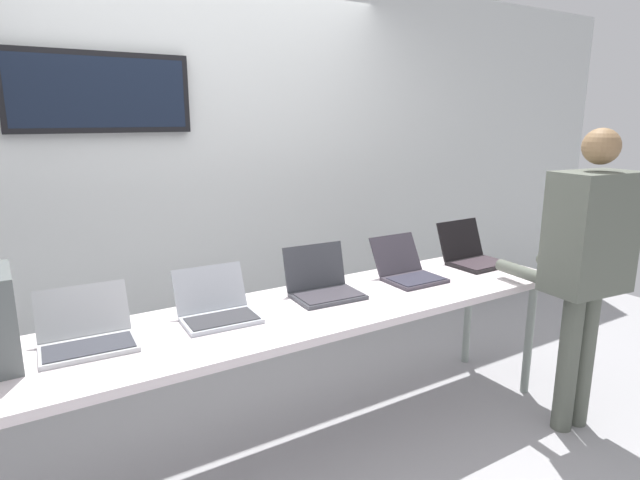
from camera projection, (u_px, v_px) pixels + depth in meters
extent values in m
cube|color=#9D9C9F|center=(298.00, 451.00, 2.80)|extent=(8.00, 8.00, 0.04)
cube|color=silver|center=(210.00, 177.00, 3.43)|extent=(8.00, 0.06, 2.66)
cube|color=black|center=(100.00, 93.00, 2.94)|extent=(0.99, 0.05, 0.44)
cube|color=black|center=(100.00, 92.00, 2.93)|extent=(0.93, 0.02, 0.38)
cube|color=silver|center=(296.00, 313.00, 2.62)|extent=(3.24, 0.70, 0.04)
cylinder|color=gray|center=(529.00, 337.00, 3.29)|extent=(0.05, 0.05, 0.74)
cylinder|color=gray|center=(468.00, 313.00, 3.70)|extent=(0.05, 0.05, 0.74)
cube|color=#B0B2B6|center=(89.00, 348.00, 2.15)|extent=(0.38, 0.25, 0.02)
cube|color=#303239|center=(89.00, 347.00, 2.14)|extent=(0.35, 0.20, 0.00)
cube|color=#B0B2B6|center=(83.00, 310.00, 2.26)|extent=(0.38, 0.12, 0.21)
cube|color=silver|center=(83.00, 311.00, 2.27)|extent=(0.35, 0.11, 0.18)
cube|color=#A9AEB7|center=(221.00, 320.00, 2.45)|extent=(0.36, 0.24, 0.02)
cube|color=#2C2D31|center=(222.00, 319.00, 2.44)|extent=(0.32, 0.19, 0.00)
cube|color=#A9AEB7|center=(210.00, 288.00, 2.56)|extent=(0.35, 0.12, 0.21)
cube|color=#AFD4EF|center=(209.00, 288.00, 2.56)|extent=(0.32, 0.10, 0.18)
cube|color=#3A3B42|center=(328.00, 296.00, 2.78)|extent=(0.37, 0.27, 0.02)
cube|color=#312D34|center=(329.00, 295.00, 2.77)|extent=(0.34, 0.21, 0.00)
cube|color=#3A3B42|center=(314.00, 266.00, 2.88)|extent=(0.36, 0.09, 0.24)
cube|color=white|center=(314.00, 266.00, 2.88)|extent=(0.33, 0.07, 0.21)
cube|color=#39343D|center=(415.00, 280.00, 3.06)|extent=(0.33, 0.25, 0.02)
cube|color=#272734|center=(416.00, 278.00, 3.04)|extent=(0.30, 0.20, 0.00)
cube|color=#39343D|center=(396.00, 254.00, 3.18)|extent=(0.32, 0.13, 0.22)
cube|color=#201A31|center=(395.00, 254.00, 3.18)|extent=(0.30, 0.11, 0.19)
cube|color=black|center=(480.00, 264.00, 3.38)|extent=(0.36, 0.27, 0.02)
cube|color=#32282E|center=(481.00, 263.00, 3.37)|extent=(0.33, 0.22, 0.00)
cube|color=black|center=(460.00, 239.00, 3.50)|extent=(0.36, 0.10, 0.24)
cube|color=#2D5B3D|center=(460.00, 239.00, 3.50)|extent=(0.33, 0.09, 0.21)
cylinder|color=#585D53|center=(568.00, 362.00, 2.89)|extent=(0.12, 0.12, 0.80)
cylinder|color=#585D53|center=(583.00, 358.00, 2.94)|extent=(0.12, 0.12, 0.80)
cube|color=#585D53|center=(591.00, 233.00, 2.75)|extent=(0.47, 0.31, 0.64)
sphere|color=#8E6D49|center=(601.00, 146.00, 2.65)|extent=(0.18, 0.18, 0.18)
cylinder|color=#585D53|center=(520.00, 272.00, 3.00)|extent=(0.10, 0.33, 0.07)
cylinder|color=#585D53|center=(562.00, 265.00, 3.14)|extent=(0.10, 0.33, 0.07)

